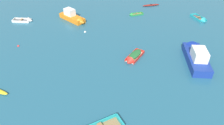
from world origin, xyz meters
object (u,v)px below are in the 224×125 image
rowboat_white_foreground_center (27,21)px  motor_launch_deep_blue_midfield_right (195,55)px  rowboat_red_outer_right (133,58)px  mooring_buoy_between_boats_left (18,46)px  kayak_maroon_far_left (151,5)px  motor_launch_orange_far_right (73,17)px  rowboat_green_near_right (133,15)px  rowboat_turquoise_outer_left (202,20)px  mooring_buoy_central (85,32)px

rowboat_white_foreground_center → motor_launch_deep_blue_midfield_right: (21.84, -16.76, 0.54)m
motor_launch_deep_blue_midfield_right → rowboat_red_outer_right: bearing=166.7°
rowboat_white_foreground_center → motor_launch_deep_blue_midfield_right: bearing=-37.5°
rowboat_red_outer_right → mooring_buoy_between_boats_left: size_ratio=10.32×
kayak_maroon_far_left → rowboat_red_outer_right: 19.39m
rowboat_red_outer_right → motor_launch_orange_far_right: (-6.39, 13.53, 0.33)m
rowboat_white_foreground_center → rowboat_red_outer_right: (14.21, -14.97, 0.11)m
rowboat_white_foreground_center → mooring_buoy_between_boats_left: size_ratio=10.97×
rowboat_white_foreground_center → kayak_maroon_far_left: (23.45, 2.08, -0.01)m
rowboat_green_near_right → rowboat_turquoise_outer_left: rowboat_turquoise_outer_left is taller
motor_launch_deep_blue_midfield_right → rowboat_turquoise_outer_left: motor_launch_deep_blue_midfield_right is taller
motor_launch_deep_blue_midfield_right → mooring_buoy_central: motor_launch_deep_blue_midfield_right is taller
motor_launch_orange_far_right → mooring_buoy_between_boats_left: motor_launch_orange_far_right is taller
rowboat_red_outer_right → mooring_buoy_between_boats_left: 16.13m
rowboat_green_near_right → kayak_maroon_far_left: bearing=36.5°
motor_launch_deep_blue_midfield_right → mooring_buoy_between_boats_left: (-22.28, 8.54, -0.71)m
motor_launch_orange_far_right → mooring_buoy_central: motor_launch_orange_far_right is taller
rowboat_white_foreground_center → mooring_buoy_central: size_ratio=10.24×
mooring_buoy_between_boats_left → mooring_buoy_central: size_ratio=0.93×
mooring_buoy_central → rowboat_red_outer_right: bearing=-60.5°
motor_launch_orange_far_right → mooring_buoy_between_boats_left: bearing=-140.6°
rowboat_white_foreground_center → rowboat_green_near_right: bearing=-4.8°
rowboat_white_foreground_center → rowboat_green_near_right: 18.60m
rowboat_red_outer_right → motor_launch_deep_blue_midfield_right: bearing=-13.3°
rowboat_white_foreground_center → kayak_maroon_far_left: rowboat_white_foreground_center is taller
kayak_maroon_far_left → mooring_buoy_central: size_ratio=10.20×
mooring_buoy_between_boats_left → kayak_maroon_far_left: bearing=23.3°
motor_launch_deep_blue_midfield_right → kayak_maroon_far_left: bearing=85.1°
motor_launch_deep_blue_midfield_right → kayak_maroon_far_left: size_ratio=2.08×
rowboat_green_near_right → rowboat_white_foreground_center: bearing=175.2°
motor_launch_deep_blue_midfield_right → rowboat_red_outer_right: size_ratio=2.20×
motor_launch_deep_blue_midfield_right → kayak_maroon_far_left: (1.61, 18.84, -0.55)m
rowboat_white_foreground_center → kayak_maroon_far_left: bearing=5.1°
mooring_buoy_between_boats_left → motor_launch_orange_far_right: bearing=39.4°
kayak_maroon_far_left → motor_launch_orange_far_right: 16.03m
rowboat_green_near_right → rowboat_red_outer_right: bearing=-107.9°
rowboat_green_near_right → mooring_buoy_between_boats_left: (-18.98, -6.67, -0.12)m
kayak_maroon_far_left → rowboat_turquoise_outer_left: size_ratio=0.98×
rowboat_red_outer_right → rowboat_turquoise_outer_left: 17.30m
motor_launch_orange_far_right → mooring_buoy_central: 4.93m
motor_launch_deep_blue_midfield_right → rowboat_green_near_right: (-3.31, 15.20, -0.60)m
mooring_buoy_between_boats_left → rowboat_turquoise_outer_left: bearing=3.2°
rowboat_red_outer_right → rowboat_green_near_right: (4.33, 13.41, -0.17)m
rowboat_white_foreground_center → mooring_buoy_central: 11.06m
rowboat_red_outer_right → mooring_buoy_central: 10.16m
kayak_maroon_far_left → mooring_buoy_between_boats_left: bearing=-156.7°
kayak_maroon_far_left → rowboat_red_outer_right: size_ratio=1.06×
mooring_buoy_between_boats_left → motor_launch_deep_blue_midfield_right: bearing=-21.0°
mooring_buoy_between_boats_left → mooring_buoy_central: mooring_buoy_central is taller
rowboat_green_near_right → mooring_buoy_central: (-9.32, -4.57, -0.12)m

